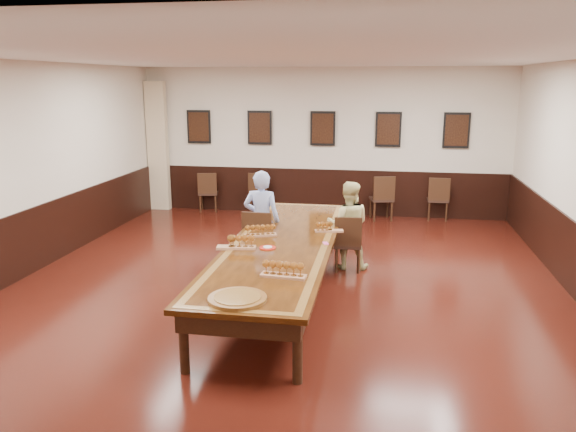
% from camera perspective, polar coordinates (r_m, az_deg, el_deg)
% --- Properties ---
extents(floor, '(8.00, 10.00, 0.02)m').
position_cam_1_polar(floor, '(7.93, -0.62, -7.95)').
color(floor, black).
rests_on(floor, ground).
extents(ceiling, '(8.00, 10.00, 0.02)m').
position_cam_1_polar(ceiling, '(7.39, -0.68, 15.98)').
color(ceiling, white).
rests_on(ceiling, floor).
extents(wall_back, '(8.00, 0.02, 3.20)m').
position_cam_1_polar(wall_back, '(12.41, 3.57, 7.51)').
color(wall_back, beige).
rests_on(wall_back, floor).
extents(wall_front, '(8.00, 0.02, 3.20)m').
position_cam_1_polar(wall_front, '(2.92, -19.25, -13.59)').
color(wall_front, beige).
rests_on(wall_front, floor).
extents(wall_left, '(0.02, 10.00, 3.20)m').
position_cam_1_polar(wall_left, '(9.11, -26.38, 3.95)').
color(wall_left, beige).
rests_on(wall_left, floor).
extents(chair_man, '(0.48, 0.52, 0.98)m').
position_cam_1_polar(chair_man, '(8.72, -2.83, -2.47)').
color(chair_man, black).
rests_on(chair_man, floor).
extents(chair_woman, '(0.44, 0.48, 0.89)m').
position_cam_1_polar(chair_woman, '(8.82, 6.10, -2.67)').
color(chair_woman, black).
rests_on(chair_woman, floor).
extents(spare_chair_a, '(0.50, 0.54, 0.90)m').
position_cam_1_polar(spare_chair_a, '(12.91, -8.09, 2.48)').
color(spare_chair_a, black).
rests_on(spare_chair_a, floor).
extents(spare_chair_b, '(0.50, 0.53, 0.92)m').
position_cam_1_polar(spare_chair_b, '(12.63, -2.78, 2.40)').
color(spare_chair_b, black).
rests_on(spare_chair_b, floor).
extents(spare_chair_c, '(0.56, 0.59, 0.97)m').
position_cam_1_polar(spare_chair_c, '(12.13, 9.48, 1.87)').
color(spare_chair_c, black).
rests_on(spare_chair_c, floor).
extents(spare_chair_d, '(0.44, 0.48, 0.94)m').
position_cam_1_polar(spare_chair_d, '(12.39, 14.96, 1.76)').
color(spare_chair_d, black).
rests_on(spare_chair_d, floor).
extents(person_man, '(0.59, 0.39, 1.57)m').
position_cam_1_polar(person_man, '(8.74, -2.68, -0.44)').
color(person_man, '#4D6AC1').
rests_on(person_man, floor).
extents(person_woman, '(0.72, 0.58, 1.39)m').
position_cam_1_polar(person_woman, '(8.85, 6.14, -0.94)').
color(person_woman, '#D9CE88').
rests_on(person_woman, floor).
extents(pink_phone, '(0.10, 0.14, 0.01)m').
position_cam_1_polar(pink_phone, '(7.63, 3.84, -2.79)').
color(pink_phone, '#FB53A1').
rests_on(pink_phone, conference_table).
extents(curtain, '(0.45, 0.18, 2.90)m').
position_cam_1_polar(curtain, '(13.19, -13.08, 6.89)').
color(curtain, '#CAB38B').
rests_on(curtain, floor).
extents(wainscoting, '(8.00, 10.00, 1.00)m').
position_cam_1_polar(wainscoting, '(7.76, -0.63, -4.44)').
color(wainscoting, black).
rests_on(wainscoting, floor).
extents(conference_table, '(1.40, 5.00, 0.76)m').
position_cam_1_polar(conference_table, '(7.73, -0.63, -3.66)').
color(conference_table, black).
rests_on(conference_table, floor).
extents(posters, '(6.14, 0.04, 0.74)m').
position_cam_1_polar(posters, '(12.31, 3.55, 8.87)').
color(posters, black).
rests_on(posters, wall_back).
extents(flight_a, '(0.48, 0.29, 0.17)m').
position_cam_1_polar(flight_a, '(7.96, -2.83, -1.52)').
color(flight_a, '#9D6542').
rests_on(flight_a, conference_table).
extents(flight_b, '(0.43, 0.21, 0.15)m').
position_cam_1_polar(flight_b, '(8.21, 3.99, -1.13)').
color(flight_b, '#9D6542').
rests_on(flight_b, conference_table).
extents(flight_c, '(0.53, 0.22, 0.19)m').
position_cam_1_polar(flight_c, '(7.38, -5.11, -2.68)').
color(flight_c, '#9D6542').
rests_on(flight_c, conference_table).
extents(flight_d, '(0.53, 0.20, 0.19)m').
position_cam_1_polar(flight_d, '(6.30, -0.49, -5.49)').
color(flight_d, '#9D6542').
rests_on(flight_d, conference_table).
extents(red_plate_grp, '(0.22, 0.22, 0.03)m').
position_cam_1_polar(red_plate_grp, '(7.39, -2.09, -3.25)').
color(red_plate_grp, red).
rests_on(red_plate_grp, conference_table).
extents(carved_platter, '(0.75, 0.75, 0.05)m').
position_cam_1_polar(carved_platter, '(5.71, -5.15, -8.35)').
color(carved_platter, '#573111').
rests_on(carved_platter, conference_table).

